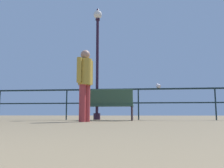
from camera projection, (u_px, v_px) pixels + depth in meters
pier_railing at (102, 97)px, 7.75m from camera, size 21.79×0.05×1.03m
bench_near_left at (109, 103)px, 6.93m from camera, size 1.45×0.64×0.92m
lamppost_center at (97, 52)px, 8.23m from camera, size 0.31×0.31×4.01m
person_by_bench at (85, 80)px, 5.87m from camera, size 0.35×0.54×1.82m
seagull_on_rail at (158, 86)px, 7.61m from camera, size 0.19×0.36×0.17m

